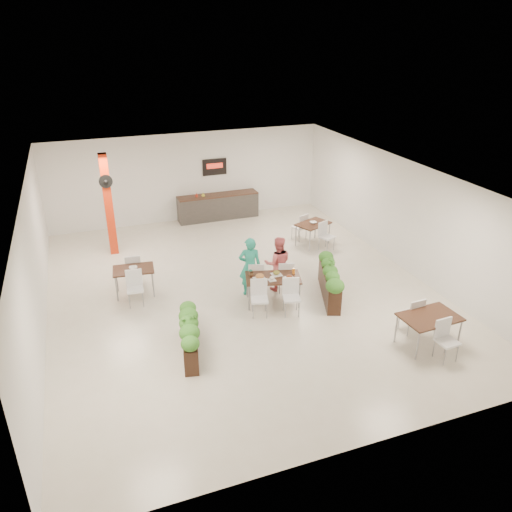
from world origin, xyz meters
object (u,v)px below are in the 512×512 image
(planter_left, at_px, (189,332))
(planter_right, at_px, (330,279))
(side_table_c, at_px, (429,321))
(side_table_a, at_px, (134,273))
(main_table, at_px, (273,281))
(diner_man, at_px, (250,266))
(red_column, at_px, (108,204))
(side_table_b, at_px, (313,227))
(service_counter, at_px, (218,206))
(diner_woman, at_px, (278,264))

(planter_left, bearing_deg, planter_right, 16.14)
(planter_left, xyz_separation_m, side_table_c, (5.09, -1.58, 0.13))
(planter_left, xyz_separation_m, side_table_a, (-0.78, 3.10, 0.11))
(main_table, height_order, planter_right, planter_right)
(planter_right, bearing_deg, diner_man, 156.24)
(side_table_a, xyz_separation_m, side_table_c, (5.86, -4.69, 0.01))
(diner_man, distance_m, side_table_a, 3.10)
(red_column, height_order, side_table_b, red_column)
(main_table, height_order, side_table_c, same)
(red_column, height_order, side_table_c, red_column)
(red_column, relative_size, side_table_a, 1.93)
(diner_man, xyz_separation_m, side_table_a, (-2.90, 1.07, -0.20))
(red_column, distance_m, side_table_b, 6.51)
(main_table, height_order, diner_man, diner_man)
(service_counter, relative_size, diner_woman, 1.94)
(service_counter, bearing_deg, diner_man, -97.99)
(diner_man, relative_size, planter_right, 0.81)
(service_counter, bearing_deg, planter_right, -80.65)
(main_table, xyz_separation_m, side_table_a, (-3.29, 1.73, -0.02))
(diner_woman, xyz_separation_m, planter_right, (1.14, -0.85, -0.26))
(diner_man, bearing_deg, main_table, 136.57)
(red_column, relative_size, planter_left, 1.72)
(main_table, distance_m, planter_left, 2.87)
(main_table, height_order, side_table_b, same)
(planter_left, bearing_deg, side_table_c, -17.27)
(red_column, bearing_deg, side_table_c, -51.23)
(service_counter, distance_m, planter_right, 6.83)
(service_counter, bearing_deg, planter_left, -110.46)
(planter_left, bearing_deg, diner_man, 43.64)
(diner_woman, bearing_deg, service_counter, -74.52)
(red_column, xyz_separation_m, diner_man, (3.17, -4.02, -0.82))
(diner_man, height_order, side_table_b, diner_man)
(planter_right, distance_m, side_table_b, 3.49)
(main_table, xyz_separation_m, side_table_c, (2.57, -2.96, -0.00))
(side_table_a, bearing_deg, main_table, -21.69)
(diner_woman, distance_m, side_table_c, 4.21)
(red_column, height_order, main_table, red_column)
(side_table_b, bearing_deg, red_column, 142.98)
(planter_left, height_order, side_table_b, planter_left)
(diner_woman, bearing_deg, side_table_a, -0.45)
(side_table_b, bearing_deg, planter_right, -131.67)
(diner_man, distance_m, side_table_c, 4.67)
(main_table, distance_m, diner_man, 0.78)
(side_table_c, bearing_deg, red_column, 125.77)
(red_column, distance_m, side_table_a, 3.13)
(main_table, height_order, diner_woman, diner_woman)
(service_counter, xyz_separation_m, diner_woman, (-0.03, -5.89, 0.28))
(service_counter, distance_m, planter_left, 8.45)
(planter_right, relative_size, side_table_b, 1.22)
(main_table, relative_size, planter_left, 1.01)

